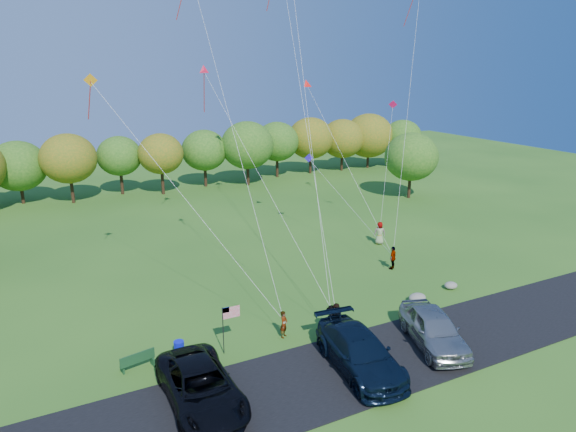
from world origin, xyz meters
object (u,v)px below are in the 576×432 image
(minivan_silver, at_px, (434,329))
(flyer_c, at_px, (332,320))
(flyer_d, at_px, (393,258))
(flyer_e, at_px, (380,233))
(minivan_navy, at_px, (360,352))
(flyer_b, at_px, (337,320))
(trash_barrel, at_px, (179,348))
(park_bench, at_px, (137,360))
(flyer_a, at_px, (284,324))
(minivan_dark, at_px, (201,386))

(minivan_silver, height_order, flyer_c, minivan_silver)
(flyer_d, xyz_separation_m, flyer_e, (2.50, 4.98, 0.09))
(minivan_navy, height_order, minivan_silver, minivan_silver)
(flyer_b, distance_m, trash_barrel, 8.69)
(flyer_c, relative_size, park_bench, 0.99)
(trash_barrel, bearing_deg, park_bench, -169.48)
(minivan_silver, xyz_separation_m, flyer_a, (-6.75, 4.48, -0.24))
(flyer_d, bearing_deg, flyer_c, 0.96)
(flyer_a, height_order, flyer_c, flyer_c)
(minivan_dark, bearing_deg, flyer_c, 18.83)
(minivan_silver, bearing_deg, flyer_c, 158.26)
(minivan_dark, bearing_deg, park_bench, 116.69)
(minivan_silver, bearing_deg, park_bench, 179.99)
(flyer_c, distance_m, flyer_e, 16.15)
(minivan_dark, height_order, flyer_e, flyer_e)
(minivan_silver, bearing_deg, flyer_d, 81.57)
(minivan_dark, bearing_deg, trash_barrel, 87.90)
(flyer_e, height_order, trash_barrel, flyer_e)
(flyer_a, distance_m, flyer_d, 12.81)
(flyer_a, relative_size, trash_barrel, 1.97)
(minivan_dark, height_order, flyer_d, minivan_dark)
(flyer_e, distance_m, trash_barrel, 22.04)
(flyer_b, xyz_separation_m, flyer_c, (-0.19, 0.24, -0.08))
(flyer_e, bearing_deg, minivan_silver, 91.12)
(flyer_d, bearing_deg, flyer_e, -149.83)
(flyer_e, relative_size, park_bench, 1.10)
(minivan_navy, relative_size, flyer_d, 3.64)
(flyer_b, xyz_separation_m, trash_barrel, (-8.44, 1.97, -0.56))
(minivan_silver, xyz_separation_m, flyer_c, (-4.22, 3.55, -0.15))
(flyer_a, distance_m, park_bench, 7.94)
(flyer_b, bearing_deg, minivan_navy, -65.15)
(minivan_navy, bearing_deg, flyer_e, 57.00)
(minivan_dark, bearing_deg, minivan_silver, -2.75)
(flyer_e, bearing_deg, flyer_a, 63.74)
(park_bench, bearing_deg, flyer_d, 2.36)
(flyer_a, distance_m, flyer_b, 2.97)
(minivan_navy, relative_size, flyer_e, 3.32)
(flyer_c, bearing_deg, minivan_silver, 157.55)
(flyer_b, bearing_deg, minivan_dark, -125.32)
(flyer_c, bearing_deg, flyer_e, -118.52)
(flyer_c, relative_size, flyer_e, 0.90)
(flyer_d, bearing_deg, trash_barrel, -18.78)
(minivan_navy, relative_size, flyer_a, 4.11)
(flyer_b, bearing_deg, flyer_a, -164.69)
(flyer_e, bearing_deg, park_bench, 51.91)
(flyer_d, height_order, park_bench, flyer_d)
(flyer_c, distance_m, flyer_d, 11.05)
(minivan_silver, height_order, park_bench, minivan_silver)
(minivan_silver, relative_size, flyer_c, 3.24)
(minivan_silver, bearing_deg, flyer_e, 81.62)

